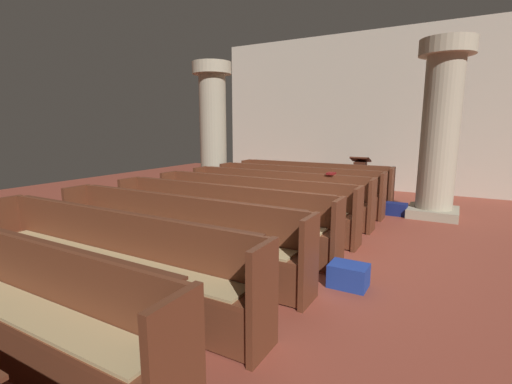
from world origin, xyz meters
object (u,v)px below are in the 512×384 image
object	(u,v)px
pew_row_7	(1,294)
lectern	(359,181)
pew_row_0	(312,181)
pew_row_6	(106,255)
pillar_far_side	(213,127)
pew_row_2	(276,194)
hymn_book	(331,174)
pew_row_4	(218,215)
kneeler_box_navy	(396,209)
pillar_aisle_side	(440,128)
pew_row_1	(296,187)
kneeler_box_blue	(348,275)
pew_row_3	(251,203)
pew_row_5	(172,232)

from	to	relation	value
pew_row_7	lectern	world-z (taller)	lectern
pew_row_7	pew_row_0	bearing A→B (deg)	90.00
pew_row_6	pillar_far_side	bearing A→B (deg)	115.61
pew_row_2	hymn_book	distance (m)	1.16
pew_row_2	pillar_far_side	distance (m)	3.40
pew_row_4	hymn_book	bearing A→B (deg)	64.39
pillar_far_side	pew_row_0	bearing A→B (deg)	8.17
pew_row_4	kneeler_box_navy	size ratio (longest dim) A/B	8.90
pew_row_2	kneeler_box_navy	distance (m)	2.58
pillar_far_side	kneeler_box_navy	distance (m)	5.05
hymn_book	kneeler_box_navy	distance (m)	1.86
pillar_aisle_side	kneeler_box_navy	size ratio (longest dim) A/B	8.13
pew_row_0	hymn_book	xyz separation A→B (m)	(1.05, -1.81, 0.46)
pew_row_4	pillar_aisle_side	world-z (taller)	pillar_aisle_side
pew_row_1	hymn_book	bearing A→B (deg)	-37.65
lectern	kneeler_box_navy	world-z (taller)	lectern
hymn_book	kneeler_box_blue	world-z (taller)	hymn_book
pew_row_6	kneeler_box_navy	world-z (taller)	pew_row_6
pew_row_7	pew_row_6	bearing A→B (deg)	90.00
lectern	kneeler_box_navy	xyz separation A→B (m)	(1.13, -1.44, -0.32)
kneeler_box_navy	kneeler_box_blue	size ratio (longest dim) A/B	0.99
pew_row_1	kneeler_box_blue	world-z (taller)	pew_row_1
pew_row_0	pillar_far_side	world-z (taller)	pillar_far_side
pillar_far_side	kneeler_box_blue	size ratio (longest dim) A/B	8.05
pew_row_3	pew_row_4	world-z (taller)	same
pew_row_5	kneeler_box_blue	size ratio (longest dim) A/B	8.81
pillar_far_side	kneeler_box_blue	xyz separation A→B (m)	(4.82, -4.03, -1.67)
pew_row_2	kneeler_box_blue	bearing A→B (deg)	-48.55
pew_row_4	pew_row_5	world-z (taller)	same
pillar_aisle_side	pew_row_2	bearing A→B (deg)	-147.30
pew_row_7	pillar_aisle_side	xyz separation A→B (m)	(2.75, 6.77, 1.30)
pew_row_7	kneeler_box_navy	bearing A→B (deg)	72.39
lectern	kneeler_box_navy	size ratio (longest dim) A/B	2.53
pew_row_3	pew_row_4	bearing A→B (deg)	-90.00
pew_row_3	pew_row_0	bearing A→B (deg)	90.00
pew_row_0	pew_row_2	xyz separation A→B (m)	(0.00, -2.00, 0.00)
pew_row_1	pew_row_5	world-z (taller)	same
pew_row_0	lectern	distance (m)	1.33
pillar_aisle_side	pew_row_5	bearing A→B (deg)	-119.94
pew_row_4	pew_row_6	bearing A→B (deg)	-90.00
pew_row_4	pillar_far_side	world-z (taller)	pillar_far_side
pew_row_2	kneeler_box_navy	xyz separation A→B (m)	(2.07, 1.50, -0.38)
pew_row_2	pillar_aisle_side	xyz separation A→B (m)	(2.75, 1.76, 1.30)
pew_row_2	lectern	xyz separation A→B (m)	(0.94, 2.94, -0.05)
pew_row_5	hymn_book	world-z (taller)	hymn_book
kneeler_box_navy	pew_row_3	bearing A→B (deg)	-129.53
pew_row_4	pew_row_6	distance (m)	2.00
hymn_book	kneeler_box_blue	distance (m)	2.93
pew_row_5	pew_row_7	world-z (taller)	same
pew_row_1	pew_row_5	xyz separation A→B (m)	(0.00, -4.01, 0.00)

